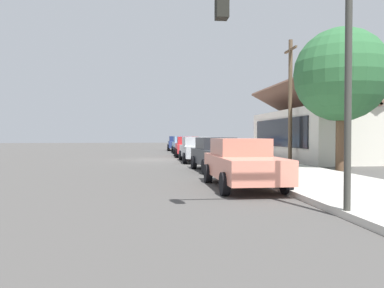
# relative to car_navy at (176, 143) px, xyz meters

# --- Properties ---
(ground_plane) EXTENTS (120.00, 120.00, 0.00)m
(ground_plane) POSITION_rel_car_navy_xyz_m (16.00, -2.71, -0.82)
(ground_plane) COLOR #4C4947
(sidewalk_curb) EXTENTS (60.00, 4.20, 0.16)m
(sidewalk_curb) POSITION_rel_car_navy_xyz_m (16.00, 2.89, -0.74)
(sidewalk_curb) COLOR beige
(sidewalk_curb) RESTS_ON ground
(car_navy) EXTENTS (4.67, 2.11, 1.59)m
(car_navy) POSITION_rel_car_navy_xyz_m (0.00, 0.00, 0.00)
(car_navy) COLOR navy
(car_navy) RESTS_ON ground
(car_skyblue) EXTENTS (4.78, 2.07, 1.59)m
(car_skyblue) POSITION_rel_car_navy_xyz_m (6.30, 0.15, 0.00)
(car_skyblue) COLOR #8CB7E0
(car_skyblue) RESTS_ON ground
(car_cherry) EXTENTS (4.52, 2.15, 1.59)m
(car_cherry) POSITION_rel_car_navy_xyz_m (12.27, -0.03, -0.00)
(car_cherry) COLOR red
(car_cherry) RESTS_ON ground
(car_silver) EXTENTS (4.91, 2.06, 1.59)m
(car_silver) POSITION_rel_car_navy_xyz_m (18.11, -0.06, 0.00)
(car_silver) COLOR silver
(car_silver) RESTS_ON ground
(car_charcoal) EXTENTS (4.49, 2.19, 1.59)m
(car_charcoal) POSITION_rel_car_navy_xyz_m (24.49, 0.10, -0.00)
(car_charcoal) COLOR #2D3035
(car_charcoal) RESTS_ON ground
(car_coral) EXTENTS (4.74, 2.03, 1.59)m
(car_coral) POSITION_rel_car_navy_xyz_m (30.17, -0.11, 0.00)
(car_coral) COLOR #EA8C75
(car_coral) RESTS_ON ground
(storefront_building) EXTENTS (13.13, 7.02, 5.32)m
(storefront_building) POSITION_rel_car_navy_xyz_m (16.59, 9.27, 1.03)
(storefront_building) COLOR silver
(storefront_building) RESTS_ON ground
(shade_tree) EXTENTS (4.44, 4.44, 6.80)m
(shade_tree) POSITION_rel_car_navy_xyz_m (25.03, 6.00, 3.75)
(shade_tree) COLOR brown
(shade_tree) RESTS_ON ground
(traffic_light_main) EXTENTS (0.37, 2.79, 5.20)m
(traffic_light_main) POSITION_rel_car_navy_xyz_m (34.91, -0.17, 2.68)
(traffic_light_main) COLOR #383833
(traffic_light_main) RESTS_ON ground
(utility_pole_wooden) EXTENTS (1.80, 0.24, 7.50)m
(utility_pole_wooden) POSITION_rel_car_navy_xyz_m (19.90, 5.49, 3.11)
(utility_pole_wooden) COLOR brown
(utility_pole_wooden) RESTS_ON ground
(fire_hydrant_red) EXTENTS (0.22, 0.22, 0.71)m
(fire_hydrant_red) POSITION_rel_car_navy_xyz_m (3.76, 1.49, -0.32)
(fire_hydrant_red) COLOR red
(fire_hydrant_red) RESTS_ON sidewalk_curb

